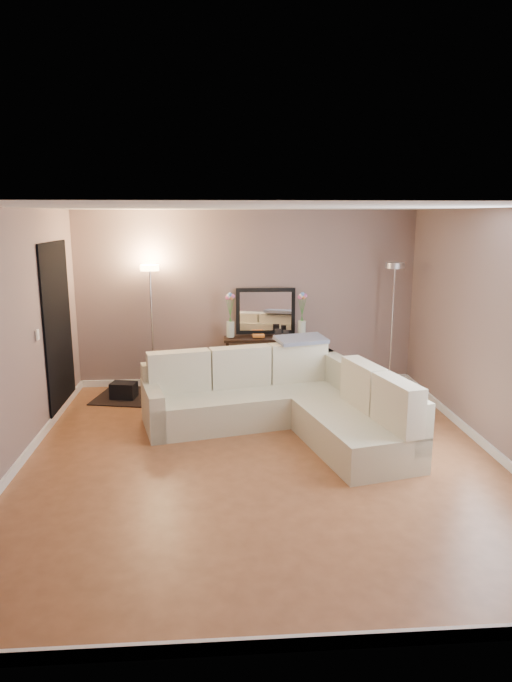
{
  "coord_description": "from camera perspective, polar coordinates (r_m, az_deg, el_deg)",
  "views": [
    {
      "loc": [
        -0.45,
        -5.61,
        2.53
      ],
      "look_at": [
        0.0,
        0.8,
        1.1
      ],
      "focal_mm": 30.0,
      "sensor_mm": 36.0,
      "label": 1
    }
  ],
  "objects": [
    {
      "name": "floor",
      "position": [
        6.18,
        0.54,
        -11.7
      ],
      "size": [
        5.0,
        5.5,
        0.01
      ],
      "primitive_type": "cube",
      "color": "#9C5E38",
      "rests_on": "ground"
    },
    {
      "name": "ceiling",
      "position": [
        5.63,
        0.59,
        13.3
      ],
      "size": [
        5.0,
        5.5,
        0.01
      ],
      "primitive_type": "cube",
      "color": "white",
      "rests_on": "ground"
    },
    {
      "name": "wall_back",
      "position": [
        8.48,
        -0.94,
        4.2
      ],
      "size": [
        5.0,
        0.02,
        2.6
      ],
      "primitive_type": "cube",
      "color": "gray",
      "rests_on": "ground"
    },
    {
      "name": "wall_front",
      "position": [
        3.14,
        4.67,
        -10.59
      ],
      "size": [
        5.0,
        0.02,
        2.6
      ],
      "primitive_type": "cube",
      "color": "gray",
      "rests_on": "ground"
    },
    {
      "name": "wall_left",
      "position": [
        6.1,
        -23.64,
        -0.16
      ],
      "size": [
        0.02,
        5.5,
        2.6
      ],
      "primitive_type": "cube",
      "color": "gray",
      "rests_on": "ground"
    },
    {
      "name": "wall_right",
      "position": [
        6.47,
        23.33,
        0.53
      ],
      "size": [
        0.02,
        5.5,
        2.6
      ],
      "primitive_type": "cube",
      "color": "gray",
      "rests_on": "ground"
    },
    {
      "name": "baseboard_back",
      "position": [
        8.72,
        -0.9,
        -3.98
      ],
      "size": [
        5.0,
        0.03,
        0.1
      ],
      "primitive_type": "cube",
      "color": "white",
      "rests_on": "ground"
    },
    {
      "name": "baseboard_front",
      "position": [
        3.83,
        4.23,
        -27.91
      ],
      "size": [
        5.0,
        0.03,
        0.1
      ],
      "primitive_type": "cube",
      "color": "white",
      "rests_on": "ground"
    },
    {
      "name": "baseboard_left",
      "position": [
        6.46,
        -22.44,
        -11.03
      ],
      "size": [
        0.03,
        5.5,
        0.1
      ],
      "primitive_type": "cube",
      "color": "white",
      "rests_on": "ground"
    },
    {
      "name": "baseboard_right",
      "position": [
        6.81,
        22.22,
        -9.82
      ],
      "size": [
        0.03,
        5.5,
        0.1
      ],
      "primitive_type": "cube",
      "color": "white",
      "rests_on": "ground"
    },
    {
      "name": "doorway",
      "position": [
        7.72,
        -19.19,
        1.17
      ],
      "size": [
        0.02,
        1.2,
        2.2
      ],
      "primitive_type": "cube",
      "color": "black",
      "rests_on": "ground"
    },
    {
      "name": "switch_plate",
      "position": [
        6.9,
        -21.03,
        0.58
      ],
      "size": [
        0.02,
        0.08,
        0.12
      ],
      "primitive_type": "cube",
      "color": "white",
      "rests_on": "ground"
    },
    {
      "name": "sectional_sofa",
      "position": [
        6.88,
        2.9,
        -6.1
      ],
      "size": [
        3.06,
        2.59,
        0.9
      ],
      "color": "beige",
      "rests_on": "floor"
    },
    {
      "name": "throw_blanket",
      "position": [
        7.44,
        4.54,
        0.17
      ],
      "size": [
        0.73,
        0.54,
        0.09
      ],
      "primitive_type": "cube",
      "rotation": [
        0.1,
        0.0,
        0.29
      ],
      "color": "slate",
      "rests_on": "sectional_sofa"
    },
    {
      "name": "console_table",
      "position": [
        8.43,
        0.5,
        -1.87
      ],
      "size": [
        1.25,
        0.36,
        0.76
      ],
      "color": "black",
      "rests_on": "floor"
    },
    {
      "name": "leaning_mirror",
      "position": [
        8.45,
        0.96,
        3.01
      ],
      "size": [
        0.88,
        0.06,
        0.69
      ],
      "color": "black",
      "rests_on": "console_table"
    },
    {
      "name": "table_decor",
      "position": [
        8.32,
        1.02,
        0.61
      ],
      "size": [
        0.53,
        0.12,
        0.12
      ],
      "color": "orange",
      "rests_on": "console_table"
    },
    {
      "name": "flower_vase_left",
      "position": [
        8.29,
        -2.59,
        2.29
      ],
      "size": [
        0.14,
        0.12,
        0.65
      ],
      "color": "silver",
      "rests_on": "console_table"
    },
    {
      "name": "flower_vase_right",
      "position": [
        8.35,
        4.63,
        2.34
      ],
      "size": [
        0.14,
        0.12,
        0.65
      ],
      "color": "silver",
      "rests_on": "console_table"
    },
    {
      "name": "floor_lamp_lit",
      "position": [
        8.27,
        -10.46,
        3.78
      ],
      "size": [
        0.31,
        0.31,
        1.84
      ],
      "color": "silver",
      "rests_on": "floor"
    },
    {
      "name": "floor_lamp_unlit",
      "position": [
        8.35,
        13.58,
        3.89
      ],
      "size": [
        0.34,
        0.34,
        1.87
      ],
      "color": "silver",
      "rests_on": "floor"
    },
    {
      "name": "charcoal_rug",
      "position": [
        8.27,
        -11.51,
        -5.47
      ],
      "size": [
        1.36,
        1.12,
        0.02
      ],
      "primitive_type": "cube",
      "rotation": [
        0.0,
        0.0,
        -0.2
      ],
      "color": "black",
      "rests_on": "floor"
    },
    {
      "name": "black_bag",
      "position": [
        8.22,
        -13.1,
        -4.81
      ],
      "size": [
        0.38,
        0.3,
        0.22
      ],
      "primitive_type": "cube",
      "rotation": [
        0.0,
        0.0,
        -0.2
      ],
      "color": "black",
      "rests_on": "charcoal_rug"
    }
  ]
}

